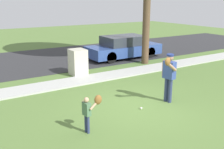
% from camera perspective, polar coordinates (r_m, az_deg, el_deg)
% --- Properties ---
extents(ground_plane, '(48.00, 48.00, 0.00)m').
position_cam_1_polar(ground_plane, '(11.54, -4.71, -1.24)').
color(ground_plane, '#567538').
extents(sidewalk_strip, '(36.00, 1.20, 0.06)m').
position_cam_1_polar(sidewalk_strip, '(11.61, -4.94, -0.97)').
color(sidewalk_strip, '#B2B2AD').
rests_on(sidewalk_strip, ground).
extents(road_surface, '(36.00, 6.80, 0.02)m').
position_cam_1_polar(road_surface, '(16.10, -13.09, 3.39)').
color(road_surface, '#2D2D30').
rests_on(road_surface, ground).
extents(person_adult, '(0.67, 0.69, 1.68)m').
position_cam_1_polar(person_adult, '(8.96, 12.28, 0.39)').
color(person_adult, navy).
rests_on(person_adult, ground).
extents(person_child, '(0.49, 0.37, 1.04)m').
position_cam_1_polar(person_child, '(6.89, -4.84, -7.42)').
color(person_child, navy).
rests_on(person_child, ground).
extents(baseball, '(0.07, 0.07, 0.07)m').
position_cam_1_polar(baseball, '(8.55, 6.36, -7.31)').
color(baseball, white).
rests_on(baseball, ground).
extents(utility_cabinet, '(0.69, 0.77, 1.21)m').
position_cam_1_polar(utility_cabinet, '(12.28, -7.42, 2.67)').
color(utility_cabinet, beige).
rests_on(utility_cabinet, ground).
extents(parked_wagon_blue, '(4.50, 1.80, 1.33)m').
position_cam_1_polar(parked_wagon_blue, '(15.79, 2.58, 5.96)').
color(parked_wagon_blue, '#2D478C').
rests_on(parked_wagon_blue, road_surface).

